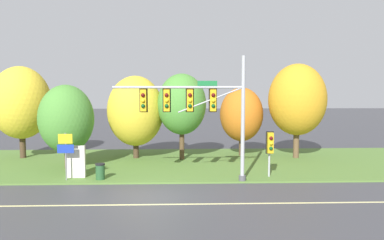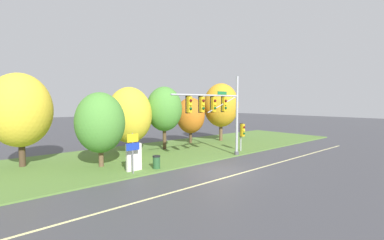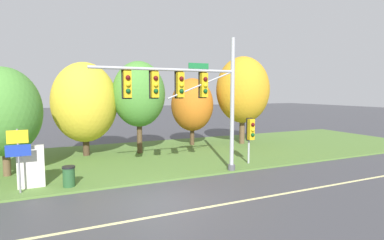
{
  "view_description": "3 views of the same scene",
  "coord_description": "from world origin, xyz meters",
  "px_view_note": "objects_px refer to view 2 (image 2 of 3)",
  "views": [
    {
      "loc": [
        1.33,
        -18.19,
        5.4
      ],
      "look_at": [
        2.1,
        4.07,
        3.48
      ],
      "focal_mm": 35.0,
      "sensor_mm": 36.0,
      "label": 1
    },
    {
      "loc": [
        -13.12,
        -12.22,
        4.86
      ],
      "look_at": [
        1.24,
        4.67,
        3.34
      ],
      "focal_mm": 24.0,
      "sensor_mm": 36.0,
      "label": 2
    },
    {
      "loc": [
        -3.6,
        -10.97,
        4.36
      ],
      "look_at": [
        2.86,
        3.39,
        2.88
      ],
      "focal_mm": 28.0,
      "sensor_mm": 36.0,
      "label": 3
    }
  ],
  "objects_px": {
    "tree_mid_verge": "(164,109)",
    "pedestrian_signal_near_kerb": "(242,132)",
    "route_sign_post": "(133,147)",
    "tree_behind_signpost": "(130,115)",
    "tree_tall_centre": "(191,116)",
    "tree_nearest_road": "(20,110)",
    "tree_left_of_mast": "(100,123)",
    "info_kiosk": "(134,157)",
    "trash_bin": "(156,162)",
    "traffic_signal_mast": "(218,109)",
    "tree_right_far": "(221,105)"
  },
  "relations": [
    {
      "from": "traffic_signal_mast",
      "to": "trash_bin",
      "type": "relative_size",
      "value": 8.07
    },
    {
      "from": "tree_mid_verge",
      "to": "tree_right_far",
      "type": "relative_size",
      "value": 0.89
    },
    {
      "from": "route_sign_post",
      "to": "tree_mid_verge",
      "type": "bearing_deg",
      "value": 42.39
    },
    {
      "from": "route_sign_post",
      "to": "tree_tall_centre",
      "type": "distance_m",
      "value": 13.73
    },
    {
      "from": "tree_mid_verge",
      "to": "trash_bin",
      "type": "distance_m",
      "value": 8.49
    },
    {
      "from": "traffic_signal_mast",
      "to": "tree_behind_signpost",
      "type": "relative_size",
      "value": 1.21
    },
    {
      "from": "tree_nearest_road",
      "to": "trash_bin",
      "type": "distance_m",
      "value": 10.77
    },
    {
      "from": "tree_nearest_road",
      "to": "tree_left_of_mast",
      "type": "height_order",
      "value": "tree_nearest_road"
    },
    {
      "from": "tree_tall_centre",
      "to": "pedestrian_signal_near_kerb",
      "type": "bearing_deg",
      "value": -85.97
    },
    {
      "from": "tree_nearest_road",
      "to": "tree_left_of_mast",
      "type": "xyz_separation_m",
      "value": [
        4.48,
        -3.82,
        -0.91
      ]
    },
    {
      "from": "traffic_signal_mast",
      "to": "tree_nearest_road",
      "type": "distance_m",
      "value": 15.07
    },
    {
      "from": "traffic_signal_mast",
      "to": "route_sign_post",
      "type": "distance_m",
      "value": 8.03
    },
    {
      "from": "tree_nearest_road",
      "to": "tree_tall_centre",
      "type": "xyz_separation_m",
      "value": [
        16.75,
        0.43,
        -0.95
      ]
    },
    {
      "from": "tree_left_of_mast",
      "to": "info_kiosk",
      "type": "distance_m",
      "value": 3.77
    },
    {
      "from": "tree_nearest_road",
      "to": "tree_behind_signpost",
      "type": "xyz_separation_m",
      "value": [
        8.6,
        -0.3,
        -0.62
      ]
    },
    {
      "from": "route_sign_post",
      "to": "tree_nearest_road",
      "type": "relative_size",
      "value": 0.39
    },
    {
      "from": "pedestrian_signal_near_kerb",
      "to": "tree_tall_centre",
      "type": "height_order",
      "value": "tree_tall_centre"
    },
    {
      "from": "traffic_signal_mast",
      "to": "tree_tall_centre",
      "type": "distance_m",
      "value": 8.91
    },
    {
      "from": "traffic_signal_mast",
      "to": "tree_behind_signpost",
      "type": "height_order",
      "value": "traffic_signal_mast"
    },
    {
      "from": "trash_bin",
      "to": "info_kiosk",
      "type": "bearing_deg",
      "value": 161.62
    },
    {
      "from": "info_kiosk",
      "to": "tree_left_of_mast",
      "type": "bearing_deg",
      "value": 115.71
    },
    {
      "from": "traffic_signal_mast",
      "to": "tree_right_far",
      "type": "height_order",
      "value": "tree_right_far"
    },
    {
      "from": "pedestrian_signal_near_kerb",
      "to": "tree_left_of_mast",
      "type": "distance_m",
      "value": 13.2
    },
    {
      "from": "traffic_signal_mast",
      "to": "pedestrian_signal_near_kerb",
      "type": "bearing_deg",
      "value": 10.42
    },
    {
      "from": "pedestrian_signal_near_kerb",
      "to": "tree_right_far",
      "type": "distance_m",
      "value": 7.51
    },
    {
      "from": "pedestrian_signal_near_kerb",
      "to": "info_kiosk",
      "type": "bearing_deg",
      "value": 178.4
    },
    {
      "from": "tree_tall_centre",
      "to": "trash_bin",
      "type": "distance_m",
      "value": 12.35
    },
    {
      "from": "tree_nearest_road",
      "to": "tree_mid_verge",
      "type": "relative_size",
      "value": 1.09
    },
    {
      "from": "pedestrian_signal_near_kerb",
      "to": "tree_tall_centre",
      "type": "relative_size",
      "value": 0.51
    },
    {
      "from": "route_sign_post",
      "to": "tree_nearest_road",
      "type": "xyz_separation_m",
      "value": [
        -5.38,
        7.12,
        2.36
      ]
    },
    {
      "from": "tree_mid_verge",
      "to": "pedestrian_signal_near_kerb",
      "type": "bearing_deg",
      "value": -48.31
    },
    {
      "from": "pedestrian_signal_near_kerb",
      "to": "route_sign_post",
      "type": "height_order",
      "value": "pedestrian_signal_near_kerb"
    },
    {
      "from": "traffic_signal_mast",
      "to": "tree_behind_signpost",
      "type": "xyz_separation_m",
      "value": [
        -4.42,
        7.3,
        -0.68
      ]
    },
    {
      "from": "pedestrian_signal_near_kerb",
      "to": "tree_mid_verge",
      "type": "relative_size",
      "value": 0.43
    },
    {
      "from": "traffic_signal_mast",
      "to": "trash_bin",
      "type": "height_order",
      "value": "traffic_signal_mast"
    },
    {
      "from": "tree_mid_verge",
      "to": "tree_tall_centre",
      "type": "xyz_separation_m",
      "value": [
        4.67,
        1.43,
        -0.86
      ]
    },
    {
      "from": "tree_left_of_mast",
      "to": "tree_behind_signpost",
      "type": "distance_m",
      "value": 5.43
    },
    {
      "from": "tree_behind_signpost",
      "to": "tree_right_far",
      "type": "height_order",
      "value": "tree_right_far"
    },
    {
      "from": "tree_left_of_mast",
      "to": "info_kiosk",
      "type": "bearing_deg",
      "value": -64.29
    },
    {
      "from": "traffic_signal_mast",
      "to": "tree_left_of_mast",
      "type": "distance_m",
      "value": 9.39
    },
    {
      "from": "tree_right_far",
      "to": "trash_bin",
      "type": "height_order",
      "value": "tree_right_far"
    },
    {
      "from": "tree_left_of_mast",
      "to": "tree_mid_verge",
      "type": "height_order",
      "value": "tree_mid_verge"
    },
    {
      "from": "trash_bin",
      "to": "pedestrian_signal_near_kerb",
      "type": "bearing_deg",
      "value": 1.07
    },
    {
      "from": "tree_right_far",
      "to": "tree_nearest_road",
      "type": "bearing_deg",
      "value": 178.19
    },
    {
      "from": "route_sign_post",
      "to": "tree_behind_signpost",
      "type": "relative_size",
      "value": 0.44
    },
    {
      "from": "pedestrian_signal_near_kerb",
      "to": "tree_mid_verge",
      "type": "xyz_separation_m",
      "value": [
        -5.18,
        5.81,
        2.16
      ]
    },
    {
      "from": "pedestrian_signal_near_kerb",
      "to": "tree_right_far",
      "type": "relative_size",
      "value": 0.38
    },
    {
      "from": "traffic_signal_mast",
      "to": "trash_bin",
      "type": "distance_m",
      "value": 6.88
    },
    {
      "from": "tree_right_far",
      "to": "info_kiosk",
      "type": "distance_m",
      "value": 16.48
    },
    {
      "from": "info_kiosk",
      "to": "tree_mid_verge",
      "type": "bearing_deg",
      "value": 41.01
    }
  ]
}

